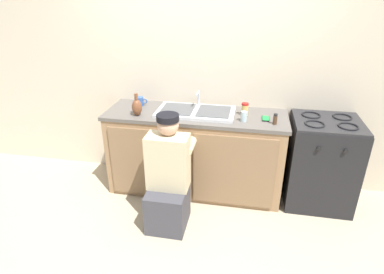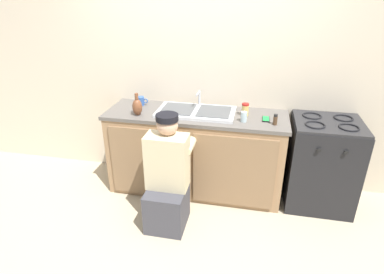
{
  "view_description": "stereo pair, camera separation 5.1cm",
  "coord_description": "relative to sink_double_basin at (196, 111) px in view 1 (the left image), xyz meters",
  "views": [
    {
      "loc": [
        0.55,
        -2.77,
        2.1
      ],
      "look_at": [
        0.0,
        0.1,
        0.73
      ],
      "focal_mm": 30.0,
      "sensor_mm": 36.0,
      "label": 1
    },
    {
      "loc": [
        0.6,
        -2.76,
        2.1
      ],
      "look_at": [
        0.0,
        0.1,
        0.73
      ],
      "focal_mm": 30.0,
      "sensor_mm": 36.0,
      "label": 2
    }
  ],
  "objects": [
    {
      "name": "countertop",
      "position": [
        0.0,
        -0.0,
        -0.04
      ],
      "size": [
        1.89,
        0.62,
        0.04
      ],
      "primitive_type": "cube",
      "color": "#5B5651",
      "rests_on": "counter_cabinet"
    },
    {
      "name": "spice_bottle_pepper",
      "position": [
        0.79,
        -0.15,
        0.03
      ],
      "size": [
        0.04,
        0.04,
        0.1
      ],
      "color": "#513823",
      "rests_on": "countertop"
    },
    {
      "name": "water_glass",
      "position": [
        0.5,
        -0.13,
        0.03
      ],
      "size": [
        0.06,
        0.06,
        0.1
      ],
      "color": "#ADC6CC",
      "rests_on": "countertop"
    },
    {
      "name": "sink_double_basin",
      "position": [
        0.0,
        0.0,
        0.0
      ],
      "size": [
        0.8,
        0.44,
        0.19
      ],
      "color": "silver",
      "rests_on": "countertop"
    },
    {
      "name": "vase_decorative",
      "position": [
        -0.57,
        -0.17,
        0.07
      ],
      "size": [
        0.1,
        0.1,
        0.23
      ],
      "color": "brown",
      "rests_on": "countertop"
    },
    {
      "name": "counter_cabinet",
      "position": [
        0.0,
        -0.01,
        -0.49
      ],
      "size": [
        1.85,
        0.62,
        0.87
      ],
      "color": "#997551",
      "rests_on": "ground_plane"
    },
    {
      "name": "stove_range",
      "position": [
        1.31,
        -0.0,
        -0.47
      ],
      "size": [
        0.66,
        0.62,
        0.94
      ],
      "color": "black",
      "rests_on": "ground_plane"
    },
    {
      "name": "plumber_person",
      "position": [
        -0.14,
        -0.65,
        -0.47
      ],
      "size": [
        0.42,
        0.61,
        1.1
      ],
      "color": "#3F3F47",
      "rests_on": "ground_plane"
    },
    {
      "name": "back_wall",
      "position": [
        0.0,
        0.35,
        0.32
      ],
      "size": [
        6.0,
        0.1,
        2.5
      ],
      "primitive_type": "cube",
      "color": "beige",
      "rests_on": "ground_plane"
    },
    {
      "name": "ground_plane",
      "position": [
        0.0,
        -0.3,
        -0.93
      ],
      "size": [
        12.0,
        12.0,
        0.0
      ],
      "primitive_type": "plane",
      "color": "tan"
    },
    {
      "name": "cell_phone",
      "position": [
        0.71,
        -0.04,
        -0.01
      ],
      "size": [
        0.07,
        0.14,
        0.01
      ],
      "color": "black",
      "rests_on": "countertop"
    },
    {
      "name": "coffee_mug",
      "position": [
        -0.64,
        0.12,
        0.03
      ],
      "size": [
        0.13,
        0.08,
        0.1
      ],
      "color": "#335699",
      "rests_on": "countertop"
    },
    {
      "name": "condiment_jar",
      "position": [
        0.5,
        0.04,
        0.05
      ],
      "size": [
        0.07,
        0.07,
        0.13
      ],
      "color": "#DBB760",
      "rests_on": "countertop"
    }
  ]
}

